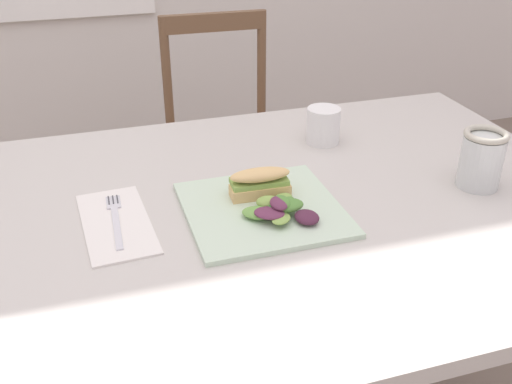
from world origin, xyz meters
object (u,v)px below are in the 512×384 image
object	(u,v)px
plate_lunch	(263,209)
cup_extra_side	(323,125)
chair_wooden_far	(226,145)
fork_on_napkin	(115,216)
dining_table	(246,258)
sandwich_half_front	(260,182)
mason_jar_iced_tea	(481,162)

from	to	relation	value
plate_lunch	cup_extra_side	distance (m)	0.35
chair_wooden_far	plate_lunch	world-z (taller)	chair_wooden_far
cup_extra_side	fork_on_napkin	bearing A→B (deg)	-157.31
dining_table	plate_lunch	bearing A→B (deg)	-44.43
chair_wooden_far	sandwich_half_front	size ratio (longest dim) A/B	7.49
fork_on_napkin	plate_lunch	bearing A→B (deg)	-11.69
sandwich_half_front	fork_on_napkin	distance (m)	0.27
cup_extra_side	chair_wooden_far	bearing A→B (deg)	94.74
plate_lunch	fork_on_napkin	bearing A→B (deg)	168.31
plate_lunch	sandwich_half_front	distance (m)	0.06
mason_jar_iced_tea	cup_extra_side	distance (m)	0.36
plate_lunch	fork_on_napkin	world-z (taller)	plate_lunch
chair_wooden_far	mason_jar_iced_tea	bearing A→B (deg)	-74.76
plate_lunch	sandwich_half_front	bearing A→B (deg)	78.72
cup_extra_side	plate_lunch	bearing A→B (deg)	-131.51
plate_lunch	fork_on_napkin	size ratio (longest dim) A/B	1.50
plate_lunch	fork_on_napkin	xyz separation A→B (m)	(-0.26, 0.05, 0.00)
fork_on_napkin	mason_jar_iced_tea	distance (m)	0.70
chair_wooden_far	mason_jar_iced_tea	xyz separation A→B (m)	(0.26, -0.97, 0.34)
plate_lunch	chair_wooden_far	bearing A→B (deg)	79.67
dining_table	mason_jar_iced_tea	size ratio (longest dim) A/B	12.11
fork_on_napkin	cup_extra_side	distance (m)	0.53
plate_lunch	fork_on_napkin	distance (m)	0.27
chair_wooden_far	plate_lunch	bearing A→B (deg)	-100.33
sandwich_half_front	mason_jar_iced_tea	size ratio (longest dim) A/B	1.00
dining_table	mason_jar_iced_tea	xyz separation A→B (m)	(0.46, -0.05, 0.17)
dining_table	sandwich_half_front	distance (m)	0.16
sandwich_half_front	mason_jar_iced_tea	xyz separation A→B (m)	(0.43, -0.07, 0.01)
plate_lunch	cup_extra_side	bearing A→B (deg)	48.49
plate_lunch	mason_jar_iced_tea	world-z (taller)	mason_jar_iced_tea
plate_lunch	mason_jar_iced_tea	size ratio (longest dim) A/B	2.40
sandwich_half_front	fork_on_napkin	size ratio (longest dim) A/B	0.63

